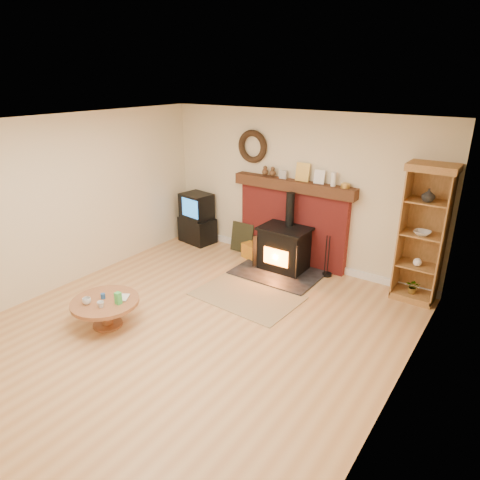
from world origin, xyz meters
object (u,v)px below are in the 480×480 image
Objects in this scene: tv_unit at (197,219)px; wood_stove at (283,250)px; coffee_table at (105,305)px; curio_cabinet at (423,234)px.

wood_stove is at bearing -5.37° from tv_unit.
coffee_table is (-1.05, -2.84, -0.06)m from wood_stove.
curio_cabinet is 4.48m from coffee_table.
tv_unit is 0.48× the size of curio_cabinet.
wood_stove reaches higher than coffee_table.
coffee_table is at bearing -135.06° from curio_cabinet.
curio_cabinet is at bearing 44.94° from coffee_table.
tv_unit is 3.20m from coffee_table.
wood_stove is at bearing 69.72° from coffee_table.
coffee_table is at bearing -110.28° from wood_stove.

